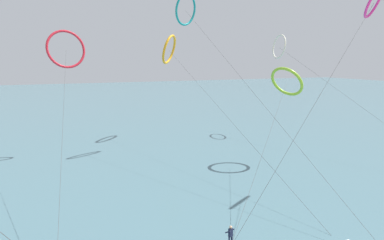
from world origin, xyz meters
name	(u,v)px	position (x,y,z in m)	size (l,w,h in m)	color
sea_water	(94,102)	(0.00, 107.08, 0.04)	(400.00, 200.00, 0.08)	#476B75
surfer_coral	(230,238)	(-0.19, 14.26, 0.82)	(1.40, 0.64, 1.70)	#EA7260
kite_magenta	(374,2)	(18.89, 19.65, 19.51)	(21.04, 6.95, 21.19)	#CC288E
kite_teal	(186,10)	(7.49, 42.32, 21.22)	(4.70, 36.34, 23.62)	teal
kite_amber	(169,50)	(7.90, 51.54, 15.69)	(4.86, 41.99, 18.36)	orange
kite_ivory	(279,47)	(27.32, 45.52, 16.26)	(2.23, 35.21, 18.54)	silver
kite_crimson	(66,49)	(-9.65, 45.00, 15.30)	(5.57, 35.23, 18.03)	red
kite_lime	(287,82)	(16.69, 29.72, 10.98)	(19.03, 18.14, 13.00)	#8CC62D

